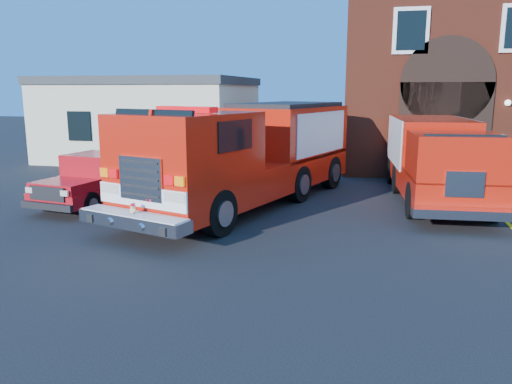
% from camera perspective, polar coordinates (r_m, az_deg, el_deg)
% --- Properties ---
extents(ground, '(100.00, 100.00, 0.00)m').
position_cam_1_polar(ground, '(13.34, 1.15, -4.46)').
color(ground, black).
rests_on(ground, ground).
extents(parking_stripe_mid, '(0.12, 3.00, 0.01)m').
position_cam_1_polar(parking_stripe_mid, '(17.41, 25.51, -1.78)').
color(parking_stripe_mid, yellow).
rests_on(parking_stripe_mid, ground).
extents(parking_stripe_far, '(0.12, 3.00, 0.01)m').
position_cam_1_polar(parking_stripe_far, '(20.28, 23.72, 0.13)').
color(parking_stripe_far, yellow).
rests_on(parking_stripe_far, ground).
extents(fire_station, '(15.20, 10.20, 8.45)m').
position_cam_1_polar(fire_station, '(27.31, 26.98, 11.54)').
color(fire_station, maroon).
rests_on(fire_station, ground).
extents(side_building, '(10.20, 8.20, 4.35)m').
position_cam_1_polar(side_building, '(28.10, -11.66, 8.32)').
color(side_building, beige).
rests_on(side_building, ground).
extents(fire_engine, '(6.07, 10.99, 3.27)m').
position_cam_1_polar(fire_engine, '(16.17, -0.66, 4.49)').
color(fire_engine, black).
rests_on(fire_engine, ground).
extents(pickup_truck, '(2.61, 5.32, 1.67)m').
position_cam_1_polar(pickup_truck, '(17.31, -17.07, 1.43)').
color(pickup_truck, black).
rests_on(pickup_truck, ground).
extents(secondary_truck, '(3.08, 8.44, 2.69)m').
position_cam_1_polar(secondary_truck, '(17.94, 19.87, 3.78)').
color(secondary_truck, black).
rests_on(secondary_truck, ground).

